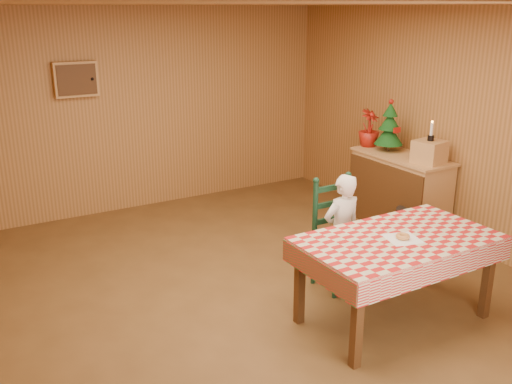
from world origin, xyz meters
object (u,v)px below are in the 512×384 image
Objects in this scene: christmas_tree at (389,128)px; shelf_unit at (399,193)px; crate at (429,152)px; storage_bin at (415,229)px; seated_child at (342,232)px; ladder_chair at (337,235)px; dining_table at (397,246)px.

shelf_unit is at bearing -91.98° from christmas_tree.
crate reaches higher than storage_bin.
seated_child is 1.97m from christmas_tree.
ladder_chair is at bearing -166.87° from crate.
seated_child is 1.81× the size of christmas_tree.
storage_bin is at bearing 10.69° from ladder_chair.
seated_child is at bearing 90.00° from dining_table.
seated_child is (-0.00, -0.06, 0.06)m from ladder_chair.
dining_table is 1.94m from crate.
storage_bin is at bearing -166.91° from seated_child.
christmas_tree is (1.53, 1.01, 0.71)m from ladder_chair.
christmas_tree reaches higher than shelf_unit.
storage_bin is (-0.23, -0.76, -0.99)m from christmas_tree.
seated_child reaches higher than storage_bin.
ladder_chair reaches higher than storage_bin.
crate is (1.53, 0.36, 0.55)m from ladder_chair.
ladder_chair is 0.87× the size of shelf_unit.
seated_child is 1.73m from shelf_unit.
dining_table is at bearing -130.43° from christmas_tree.
ladder_chair is 1.74× the size of christmas_tree.
dining_table reaches higher than storage_bin.
dining_table is 3.71× the size of storage_bin.
storage_bin is (1.30, 0.24, -0.28)m from ladder_chair.
crate is at bearing 25.83° from storage_bin.
seated_child is at bearing -166.91° from storage_bin.
christmas_tree is 1.27m from storage_bin.
seated_child is at bearing -151.83° from shelf_unit.
ladder_chair is at bearing 90.00° from dining_table.
crate is 0.87m from storage_bin.
shelf_unit is 0.61m from storage_bin.
ladder_chair is at bearing -169.31° from storage_bin.
dining_table is at bearing -143.18° from crate.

